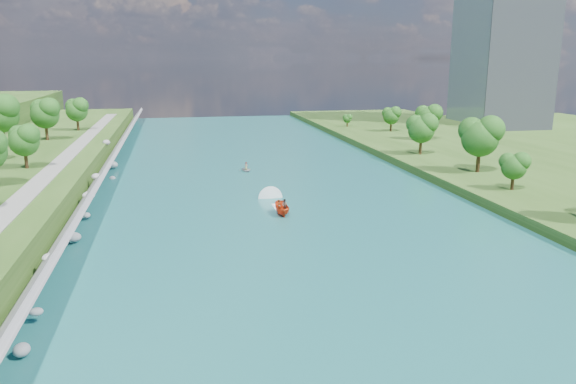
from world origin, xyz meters
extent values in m
plane|color=#2D5119|center=(0.00, 0.00, 0.00)|extent=(260.00, 260.00, 0.00)
cube|color=#195D60|center=(0.00, 20.00, 0.05)|extent=(55.00, 240.00, 0.10)
cube|color=#2D5119|center=(49.50, 20.00, 0.75)|extent=(44.00, 240.00, 1.50)
cube|color=slate|center=(-25.85, 20.00, 1.80)|extent=(3.54, 236.00, 4.05)
ellipsoid|color=gray|center=(-24.85, -22.09, 0.66)|extent=(1.15, 1.35, 0.91)
ellipsoid|color=gray|center=(-24.99, -16.82, 1.04)|extent=(1.06, 0.94, 0.63)
ellipsoid|color=gray|center=(-25.89, -7.08, 2.08)|extent=(1.23, 1.53, 0.71)
ellipsoid|color=gray|center=(-25.49, 3.01, 0.82)|extent=(1.85, 1.53, 1.10)
ellipsoid|color=gray|center=(-25.34, 12.57, 0.69)|extent=(0.95, 1.22, 0.73)
ellipsoid|color=gray|center=(-25.98, 19.79, 1.63)|extent=(1.74, 2.12, 1.00)
ellipsoid|color=gray|center=(-26.16, 29.69, 2.24)|extent=(1.37, 1.40, 1.04)
ellipsoid|color=gray|center=(-24.69, 38.36, 0.11)|extent=(1.06, 1.34, 0.77)
ellipsoid|color=gray|center=(-25.36, 46.85, 0.95)|extent=(1.81, 1.71, 1.29)
ellipsoid|color=gray|center=(-27.49, 57.89, 3.61)|extent=(1.51, 1.79, 1.07)
cube|color=gray|center=(-32.50, 20.00, 3.55)|extent=(3.00, 200.00, 0.10)
cube|color=gray|center=(82.50, 95.00, 30.00)|extent=(22.00, 22.00, 60.00)
ellipsoid|color=#165418|center=(-36.68, 32.29, 7.56)|extent=(4.87, 4.87, 8.11)
ellipsoid|color=#165418|center=(-46.21, 56.20, 9.41)|extent=(7.09, 7.09, 11.82)
ellipsoid|color=#165418|center=(-40.09, 64.68, 8.63)|extent=(6.16, 6.16, 10.27)
ellipsoid|color=#165418|center=(-36.28, 80.45, 8.01)|extent=(5.41, 5.41, 9.02)
ellipsoid|color=#165418|center=(34.13, 11.64, 4.77)|extent=(3.92, 3.92, 6.53)
ellipsoid|color=#165418|center=(36.03, 24.65, 7.05)|extent=(6.66, 6.66, 11.09)
ellipsoid|color=#165418|center=(34.19, 43.46, 6.23)|extent=(5.68, 5.68, 9.47)
ellipsoid|color=#165418|center=(44.74, 62.86, 6.33)|extent=(5.80, 5.80, 9.66)
ellipsoid|color=#165418|center=(41.98, 78.95, 5.29)|extent=(4.55, 4.55, 7.58)
ellipsoid|color=#165418|center=(33.92, 91.43, 3.58)|extent=(2.50, 2.50, 4.16)
imported|color=red|center=(-0.42, 10.17, 0.95)|extent=(1.69, 4.39, 1.69)
imported|color=#66605B|center=(-0.82, 9.77, 1.28)|extent=(0.72, 0.66, 1.65)
imported|color=#66605B|center=(0.08, 10.67, 1.23)|extent=(0.97, 0.95, 1.57)
cube|color=white|center=(-0.42, 13.17, 0.13)|extent=(0.90, 5.00, 0.06)
imported|color=gray|center=(-1.30, 40.21, 0.42)|extent=(2.51, 3.28, 0.63)
imported|color=#66605B|center=(-1.30, 40.21, 1.05)|extent=(0.69, 0.46, 1.39)
camera|label=1|loc=(-13.82, -60.04, 20.18)|focal=35.00mm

